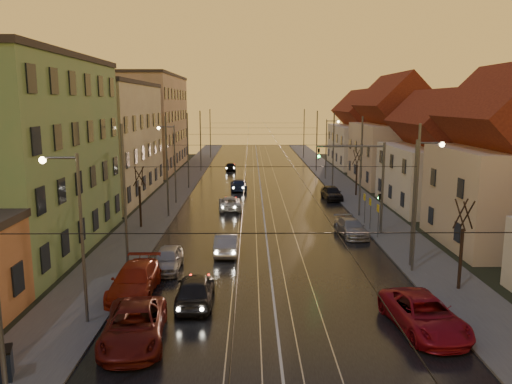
{
  "coord_description": "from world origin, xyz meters",
  "views": [
    {
      "loc": [
        -1.18,
        -19.84,
        10.19
      ],
      "look_at": [
        -0.74,
        22.37,
        2.59
      ],
      "focal_mm": 35.0,
      "sensor_mm": 36.0,
      "label": 1
    }
  ],
  "objects_px": {
    "traffic_light_mast": "(370,176)",
    "street_lamp_0": "(74,223)",
    "driving_car_2": "(230,203)",
    "parked_left_2": "(135,280)",
    "parked_left_3": "(167,259)",
    "parked_right_1": "(351,228)",
    "parked_right_0": "(424,314)",
    "street_lamp_3": "(328,143)",
    "street_lamp_2": "(172,156)",
    "driving_car_4": "(231,166)",
    "street_lamp_1": "(419,191)",
    "parked_right_2": "(332,193)",
    "driving_car_1": "(227,243)",
    "driving_car_3": "(239,185)",
    "driving_car_0": "(195,289)",
    "parked_left_1": "(134,326)"
  },
  "relations": [
    {
      "from": "traffic_light_mast",
      "to": "parked_right_2",
      "type": "bearing_deg",
      "value": 92.37
    },
    {
      "from": "parked_right_1",
      "to": "street_lamp_2",
      "type": "bearing_deg",
      "value": 134.52
    },
    {
      "from": "driving_car_4",
      "to": "parked_left_2",
      "type": "bearing_deg",
      "value": 83.37
    },
    {
      "from": "street_lamp_3",
      "to": "driving_car_1",
      "type": "relative_size",
      "value": 1.85
    },
    {
      "from": "street_lamp_2",
      "to": "street_lamp_3",
      "type": "xyz_separation_m",
      "value": [
        18.21,
        16.0,
        0.0
      ]
    },
    {
      "from": "driving_car_4",
      "to": "street_lamp_3",
      "type": "bearing_deg",
      "value": 142.85
    },
    {
      "from": "parked_right_1",
      "to": "parked_right_0",
      "type": "bearing_deg",
      "value": -96.79
    },
    {
      "from": "driving_car_2",
      "to": "driving_car_3",
      "type": "bearing_deg",
      "value": -97.72
    },
    {
      "from": "street_lamp_3",
      "to": "driving_car_1",
      "type": "xyz_separation_m",
      "value": [
        -11.96,
        -32.94,
        -4.17
      ]
    },
    {
      "from": "driving_car_3",
      "to": "parked_left_1",
      "type": "xyz_separation_m",
      "value": [
        -3.59,
        -37.76,
        0.1
      ]
    },
    {
      "from": "traffic_light_mast",
      "to": "driving_car_2",
      "type": "xyz_separation_m",
      "value": [
        -11.2,
        9.28,
        -3.97
      ]
    },
    {
      "from": "traffic_light_mast",
      "to": "driving_car_1",
      "type": "relative_size",
      "value": 1.66
    },
    {
      "from": "parked_right_0",
      "to": "driving_car_3",
      "type": "bearing_deg",
      "value": 97.44
    },
    {
      "from": "traffic_light_mast",
      "to": "driving_car_1",
      "type": "distance_m",
      "value": 12.53
    },
    {
      "from": "parked_right_2",
      "to": "street_lamp_2",
      "type": "bearing_deg",
      "value": -176.95
    },
    {
      "from": "parked_left_2",
      "to": "parked_left_3",
      "type": "bearing_deg",
      "value": 74.36
    },
    {
      "from": "street_lamp_2",
      "to": "street_lamp_3",
      "type": "height_order",
      "value": "same"
    },
    {
      "from": "driving_car_0",
      "to": "street_lamp_2",
      "type": "bearing_deg",
      "value": -80.19
    },
    {
      "from": "driving_car_3",
      "to": "street_lamp_2",
      "type": "bearing_deg",
      "value": 47.61
    },
    {
      "from": "traffic_light_mast",
      "to": "driving_car_0",
      "type": "xyz_separation_m",
      "value": [
        -12.03,
        -13.63,
        -3.81
      ]
    },
    {
      "from": "street_lamp_2",
      "to": "parked_right_0",
      "type": "distance_m",
      "value": 33.05
    },
    {
      "from": "street_lamp_2",
      "to": "parked_left_3",
      "type": "bearing_deg",
      "value": -82.22
    },
    {
      "from": "driving_car_2",
      "to": "parked_right_0",
      "type": "xyz_separation_m",
      "value": [
        9.83,
        -26.06,
        0.14
      ]
    },
    {
      "from": "parked_left_3",
      "to": "parked_right_2",
      "type": "bearing_deg",
      "value": 58.64
    },
    {
      "from": "street_lamp_2",
      "to": "driving_car_2",
      "type": "xyz_separation_m",
      "value": [
        5.89,
        -2.72,
        -4.26
      ]
    },
    {
      "from": "driving_car_0",
      "to": "driving_car_1",
      "type": "bearing_deg",
      "value": -99.12
    },
    {
      "from": "street_lamp_2",
      "to": "driving_car_4",
      "type": "relative_size",
      "value": 2.09
    },
    {
      "from": "street_lamp_3",
      "to": "driving_car_2",
      "type": "relative_size",
      "value": 1.78
    },
    {
      "from": "street_lamp_3",
      "to": "street_lamp_0",
      "type": "bearing_deg",
      "value": -112.48
    },
    {
      "from": "driving_car_4",
      "to": "parked_right_0",
      "type": "height_order",
      "value": "parked_right_0"
    },
    {
      "from": "street_lamp_1",
      "to": "street_lamp_3",
      "type": "bearing_deg",
      "value": 90.0
    },
    {
      "from": "street_lamp_0",
      "to": "driving_car_3",
      "type": "relative_size",
      "value": 1.74
    },
    {
      "from": "street_lamp_2",
      "to": "street_lamp_0",
      "type": "bearing_deg",
      "value": -90.0
    },
    {
      "from": "driving_car_0",
      "to": "parked_right_1",
      "type": "height_order",
      "value": "driving_car_0"
    },
    {
      "from": "driving_car_1",
      "to": "parked_right_1",
      "type": "height_order",
      "value": "driving_car_1"
    },
    {
      "from": "parked_left_2",
      "to": "driving_car_3",
      "type": "bearing_deg",
      "value": 81.52
    },
    {
      "from": "parked_left_1",
      "to": "street_lamp_3",
      "type": "bearing_deg",
      "value": 65.31
    },
    {
      "from": "street_lamp_0",
      "to": "driving_car_2",
      "type": "xyz_separation_m",
      "value": [
        5.89,
        25.28,
        -4.26
      ]
    },
    {
      "from": "parked_left_2",
      "to": "parked_right_2",
      "type": "height_order",
      "value": "parked_left_2"
    },
    {
      "from": "traffic_light_mast",
      "to": "driving_car_4",
      "type": "bearing_deg",
      "value": 108.23
    },
    {
      "from": "parked_right_0",
      "to": "parked_right_2",
      "type": "distance_m",
      "value": 30.9
    },
    {
      "from": "traffic_light_mast",
      "to": "street_lamp_0",
      "type": "bearing_deg",
      "value": -136.9
    },
    {
      "from": "street_lamp_1",
      "to": "street_lamp_3",
      "type": "xyz_separation_m",
      "value": [
        0.0,
        36.0,
        0.0
      ]
    },
    {
      "from": "street_lamp_2",
      "to": "street_lamp_1",
      "type": "bearing_deg",
      "value": -47.68
    },
    {
      "from": "parked_right_1",
      "to": "driving_car_2",
      "type": "bearing_deg",
      "value": 128.11
    },
    {
      "from": "parked_right_2",
      "to": "street_lamp_1",
      "type": "bearing_deg",
      "value": -89.85
    },
    {
      "from": "street_lamp_3",
      "to": "parked_right_1",
      "type": "relative_size",
      "value": 1.77
    },
    {
      "from": "driving_car_3",
      "to": "parked_left_2",
      "type": "distance_m",
      "value": 32.62
    },
    {
      "from": "street_lamp_3",
      "to": "parked_right_1",
      "type": "bearing_deg",
      "value": -95.07
    },
    {
      "from": "street_lamp_1",
      "to": "driving_car_0",
      "type": "distance_m",
      "value": 14.87
    }
  ]
}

